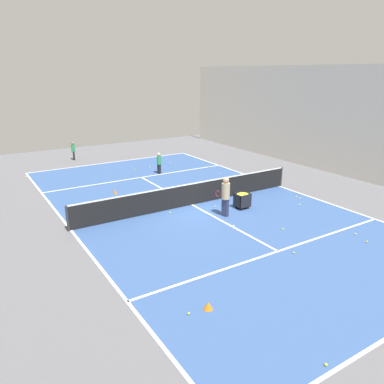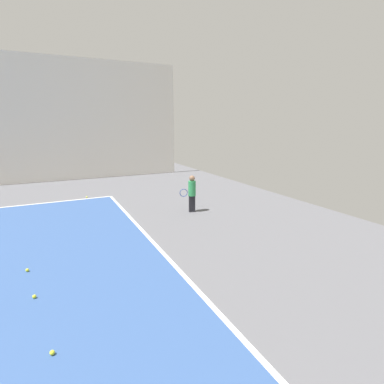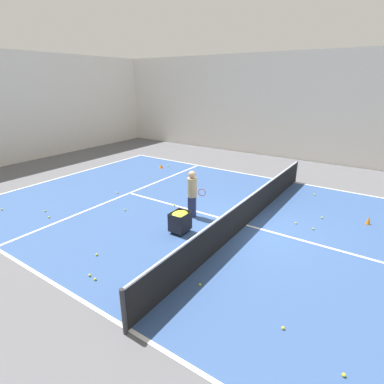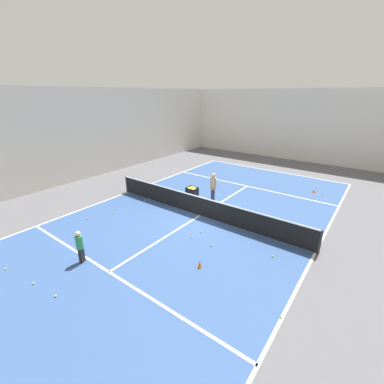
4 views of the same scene
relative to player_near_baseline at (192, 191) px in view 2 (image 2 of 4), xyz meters
name	(u,v)px [view 2 (image 2 of 4)]	position (x,y,z in m)	size (l,w,h in m)	color
line_baseline_near	(153,243)	(-2.13, 2.16, -0.75)	(11.46, 0.10, 0.00)	white
player_near_baseline	(192,191)	(0.00, 0.00, 0.00)	(0.32, 0.61, 1.32)	black
tennis_ball_0	(87,197)	(3.76, 3.13, -0.72)	(0.07, 0.07, 0.07)	yellow
tennis_ball_6	(27,270)	(-2.47, 5.09, -0.72)	(0.07, 0.07, 0.07)	yellow
tennis_ball_22	(34,296)	(-3.65, 4.93, -0.72)	(0.07, 0.07, 0.07)	yellow
tennis_ball_27	(52,353)	(-5.29, 4.67, -0.72)	(0.07, 0.07, 0.07)	yellow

